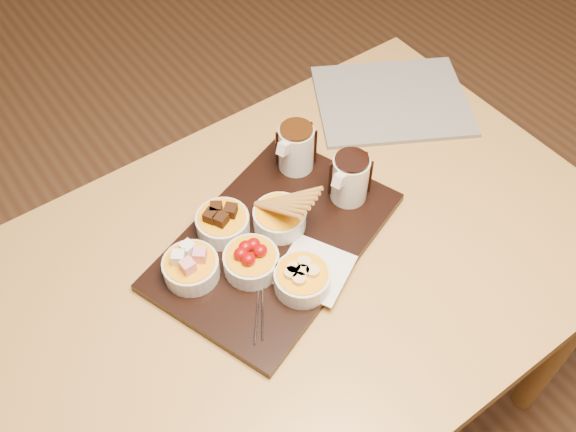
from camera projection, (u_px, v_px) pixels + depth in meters
ground at (296, 413)px, 1.77m from camera, size 5.00×5.00×0.00m
dining_table at (299, 286)px, 1.26m from camera, size 1.20×0.80×0.75m
serving_board at (275, 240)px, 1.20m from camera, size 0.53×0.44×0.02m
napkin at (314, 269)px, 1.15m from camera, size 0.16×0.16×0.00m
bowl_marshmallows at (191, 268)px, 1.13m from camera, size 0.10×0.10×0.04m
bowl_cake at (223, 224)px, 1.19m from camera, size 0.10×0.10×0.04m
bowl_strawberries at (251, 262)px, 1.14m from camera, size 0.10×0.10×0.04m
bowl_biscotti at (280, 218)px, 1.20m from camera, size 0.10×0.10×0.04m
bowl_bananas at (302, 280)px, 1.11m from camera, size 0.10×0.10×0.04m
pitcher_dark_chocolate at (350, 179)px, 1.22m from camera, size 0.09×0.09×0.10m
pitcher_milk_chocolate at (296, 149)px, 1.27m from camera, size 0.09×0.09×0.10m
fondue_skewers at (260, 277)px, 1.13m from camera, size 0.22×0.18×0.01m
newspaper at (392, 101)px, 1.45m from camera, size 0.42×0.40×0.01m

